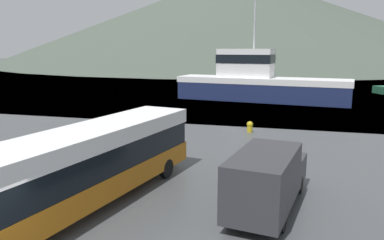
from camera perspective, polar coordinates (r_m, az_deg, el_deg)
water_surface at (r=149.18m, az=12.42°, el=8.21°), size 240.00×240.00×0.00m
hill_backdrop at (r=177.01m, az=6.70°, el=15.17°), size 205.00×205.00×39.61m
tour_bus at (r=14.91m, az=-15.99°, el=-6.45°), size 4.71×12.60×3.06m
delivery_van at (r=14.59m, az=11.45°, el=-8.60°), size 2.95×6.42×2.37m
fishing_boat at (r=44.92m, az=10.00°, el=5.75°), size 20.40×6.92×11.43m
mooring_bollard at (r=27.88m, az=8.80°, el=-0.97°), size 0.46×0.46×0.81m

